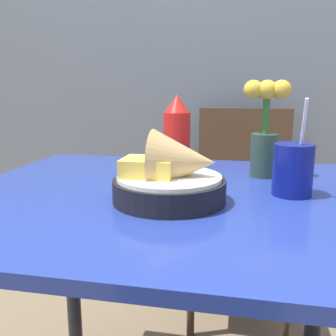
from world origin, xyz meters
TOP-DOWN VIEW (x-y plane):
  - wall_window at (0.00, 1.02)m, footprint 7.00×0.06m
  - dining_table at (0.00, 0.00)m, footprint 0.94×0.81m
  - chair_far_window at (0.17, 0.80)m, footprint 0.40×0.40m
  - food_basket at (0.03, -0.06)m, footprint 0.23×0.23m
  - ketchup_bottle at (-0.00, 0.15)m, footprint 0.07×0.07m
  - drink_cup at (0.28, 0.03)m, footprint 0.08×0.08m
  - flower_vase at (0.22, 0.20)m, footprint 0.12×0.07m

SIDE VIEW (x-z plane):
  - chair_far_window at x=0.17m, z-range 0.08..0.96m
  - dining_table at x=0.00m, z-range 0.25..1.00m
  - food_basket at x=0.03m, z-range 0.72..0.87m
  - drink_cup at x=0.28m, z-range 0.69..0.90m
  - ketchup_bottle at x=0.00m, z-range 0.74..0.95m
  - flower_vase at x=0.22m, z-range 0.74..0.99m
  - wall_window at x=0.00m, z-range 0.00..2.60m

